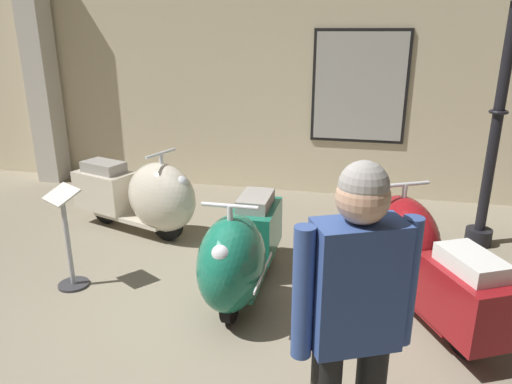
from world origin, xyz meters
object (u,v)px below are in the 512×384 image
object	(u,v)px
scooter_2	(418,257)
scooter_1	(240,252)
info_stanchion	(69,247)
scooter_0	(144,196)
visitor_0	(354,316)
lamppost	(503,83)

from	to	relation	value
scooter_2	scooter_1	bearing A→B (deg)	71.73
info_stanchion	scooter_0	bearing A→B (deg)	83.43
visitor_0	info_stanchion	xyz separation A→B (m)	(-2.55, 1.53, -0.62)
scooter_1	visitor_0	size ratio (longest dim) A/B	0.94
info_stanchion	visitor_0	bearing A→B (deg)	-30.93
scooter_0	visitor_0	distance (m)	3.73
info_stanchion	lamppost	bearing A→B (deg)	24.98
scooter_0	visitor_0	bearing A→B (deg)	-31.00
scooter_0	visitor_0	xyz separation A→B (m)	(2.40, -2.79, 0.55)
scooter_1	scooter_2	xyz separation A→B (m)	(1.48, 0.22, 0.01)
visitor_0	lamppost	bearing A→B (deg)	-46.28
scooter_2	lamppost	bearing A→B (deg)	-55.88
scooter_1	lamppost	distance (m)	3.14
lamppost	info_stanchion	bearing A→B (deg)	-155.02
lamppost	visitor_0	size ratio (longest dim) A/B	1.63
info_stanchion	scooter_1	bearing A→B (deg)	3.98
scooter_1	info_stanchion	xyz separation A→B (m)	(-1.58, -0.11, -0.07)
visitor_0	scooter_1	bearing A→B (deg)	5.98
scooter_0	visitor_0	world-z (taller)	visitor_0
scooter_1	info_stanchion	bearing A→B (deg)	-86.03
scooter_2	info_stanchion	size ratio (longest dim) A/B	1.79
scooter_2	visitor_0	world-z (taller)	visitor_0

